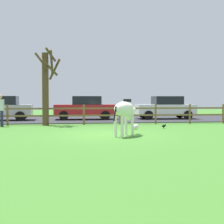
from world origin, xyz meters
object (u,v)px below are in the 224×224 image
object	(u,v)px
bare_tree	(46,85)
parked_car_red	(85,108)
crow_on_grass	(164,126)
visitor_near_fence	(0,109)
parked_car_white	(165,107)
zebra	(125,112)
parked_car_silver	(1,108)

from	to	relation	value
bare_tree	parked_car_red	world-z (taller)	bare_tree
crow_on_grass	visitor_near_fence	distance (m)	8.33
parked_car_white	visitor_near_fence	distance (m)	11.01
parked_car_white	parked_car_red	bearing A→B (deg)	178.53
parked_car_white	visitor_near_fence	xyz separation A→B (m)	(-10.12, -4.35, 0.06)
zebra	bare_tree	bearing A→B (deg)	121.72
bare_tree	visitor_near_fence	xyz separation A→B (m)	(-2.30, -0.38, -1.25)
parked_car_silver	zebra	bearing A→B (deg)	-54.97
bare_tree	parked_car_red	size ratio (longest dim) A/B	1.02
bare_tree	visitor_near_fence	size ratio (longest dim) A/B	2.50
crow_on_grass	parked_car_white	bearing A→B (deg)	72.00
bare_tree	crow_on_grass	world-z (taller)	bare_tree
parked_car_white	crow_on_grass	bearing A→B (deg)	-108.00
zebra	visitor_near_fence	xyz separation A→B (m)	(-5.62, 4.99, -0.02)
parked_car_silver	crow_on_grass	bearing A→B (deg)	-36.07
crow_on_grass	bare_tree	bearing A→B (deg)	155.73
bare_tree	zebra	size ratio (longest dim) A/B	2.57
bare_tree	visitor_near_fence	bearing A→B (deg)	-170.51
bare_tree	zebra	distance (m)	6.43
zebra	visitor_near_fence	bearing A→B (deg)	138.40
zebra	parked_car_red	bearing A→B (deg)	96.43
bare_tree	parked_car_silver	bearing A→B (deg)	129.19
zebra	visitor_near_fence	world-z (taller)	visitor_near_fence
bare_tree	crow_on_grass	size ratio (longest dim) A/B	19.05
parked_car_silver	visitor_near_fence	bearing A→B (deg)	-78.38
visitor_near_fence	parked_car_silver	bearing A→B (deg)	101.62
zebra	parked_car_red	distance (m)	9.54
parked_car_white	bare_tree	bearing A→B (deg)	-153.12
bare_tree	parked_car_white	size ratio (longest dim) A/B	1.02
zebra	crow_on_grass	size ratio (longest dim) A/B	7.42
parked_car_red	crow_on_grass	bearing A→B (deg)	-62.70
visitor_near_fence	parked_car_red	bearing A→B (deg)	44.64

